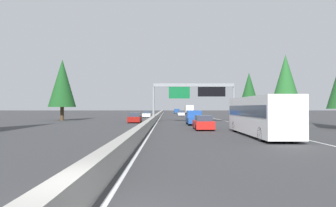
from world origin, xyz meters
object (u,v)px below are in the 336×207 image
object	(u,v)px
pickup_far_center	(194,118)
minivan_far_right	(177,111)
sedan_mid_center	(203,123)
conifer_left_near	(62,83)
sedan_near_center	(181,113)
conifer_right_near	(286,81)
bus_near_right	(260,114)
oncoming_near	(135,118)
sign_gantry_overhead	(195,91)
oncoming_far	(147,114)
conifer_right_mid	(249,90)
box_truck_distant_b	(189,109)

from	to	relation	value
pickup_far_center	minivan_far_right	bearing A→B (deg)	-0.16
sedan_mid_center	conifer_left_near	bearing A→B (deg)	44.84
sedan_near_center	conifer_right_near	bearing A→B (deg)	-156.57
bus_near_right	sedan_mid_center	xyz separation A→B (m)	(6.87, 3.70, -1.03)
bus_near_right	oncoming_near	size ratio (longest dim) A/B	2.61
sign_gantry_overhead	pickup_far_center	xyz separation A→B (m)	(-6.33, 0.68, -3.80)
conifer_left_near	minivan_far_right	bearing A→B (deg)	-19.43
pickup_far_center	sign_gantry_overhead	bearing A→B (deg)	-6.15
sedan_near_center	oncoming_far	xyz separation A→B (m)	(-11.41, 8.36, 0.00)
oncoming_near	oncoming_far	size ratio (longest dim) A/B	1.00
sedan_mid_center	minivan_far_right	xyz separation A→B (m)	(84.33, -0.14, 0.27)
conifer_right_near	conifer_right_mid	distance (m)	17.60
bus_near_right	sedan_near_center	world-z (taller)	bus_near_right
oncoming_far	conifer_right_mid	world-z (taller)	conifer_right_mid
bus_near_right	minivan_far_right	distance (m)	91.27
bus_near_right	pickup_far_center	world-z (taller)	bus_near_right
box_truck_distant_b	conifer_left_near	world-z (taller)	conifer_left_near
bus_near_right	box_truck_distant_b	distance (m)	75.88
sedan_mid_center	minivan_far_right	size ratio (longest dim) A/B	0.88
sign_gantry_overhead	conifer_right_near	size ratio (longest dim) A/B	1.21
sedan_mid_center	minivan_far_right	distance (m)	84.33
bus_near_right	sedan_mid_center	size ratio (longest dim) A/B	2.61
conifer_right_near	conifer_left_near	world-z (taller)	conifer_left_near
oncoming_near	oncoming_far	bearing A→B (deg)	179.46
conifer_left_near	sedan_near_center	bearing A→B (deg)	-37.98
sign_gantry_overhead	box_truck_distant_b	xyz separation A→B (m)	(53.49, -2.97, -3.11)
oncoming_near	conifer_right_near	xyz separation A→B (m)	(1.84, -23.26, 5.69)
sign_gantry_overhead	sedan_near_center	xyz separation A→B (m)	(34.63, 0.47, -4.04)
minivan_far_right	oncoming_far	xyz separation A→B (m)	(-45.58, 8.36, -0.27)
box_truck_distant_b	sedan_mid_center	bearing A→B (deg)	177.03
sign_gantry_overhead	sedan_near_center	bearing A→B (deg)	0.78
box_truck_distant_b	oncoming_near	world-z (taller)	box_truck_distant_b
sign_gantry_overhead	sedan_mid_center	xyz separation A→B (m)	(-15.52, 0.61, -4.04)
conifer_right_mid	box_truck_distant_b	bearing A→B (deg)	16.28
box_truck_distant_b	oncoming_far	world-z (taller)	box_truck_distant_b
oncoming_far	conifer_left_near	world-z (taller)	conifer_left_near
sedan_mid_center	oncoming_near	bearing A→B (deg)	30.30
box_truck_distant_b	conifer_right_mid	size ratio (longest dim) A/B	0.88
sedan_mid_center	sedan_near_center	size ratio (longest dim) A/B	1.00
conifer_right_mid	pickup_far_center	bearing A→B (deg)	150.58
sign_gantry_overhead	bus_near_right	distance (m)	22.80
pickup_far_center	oncoming_far	world-z (taller)	pickup_far_center
sedan_near_center	sedan_mid_center	bearing A→B (deg)	179.85
minivan_far_right	oncoming_near	distance (m)	70.39
conifer_right_near	conifer_right_mid	size ratio (longest dim) A/B	1.08
oncoming_near	conifer_right_mid	xyz separation A→B (m)	(19.41, -22.29, 5.21)
oncoming_near	sedan_mid_center	bearing A→B (deg)	30.30
sedan_mid_center	box_truck_distant_b	world-z (taller)	box_truck_distant_b
bus_near_right	conifer_left_near	world-z (taller)	conifer_left_near
sign_gantry_overhead	conifer_right_mid	distance (m)	22.65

